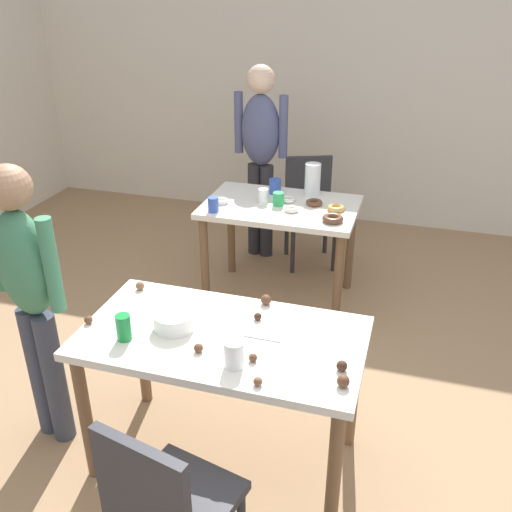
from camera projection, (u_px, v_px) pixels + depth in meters
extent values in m
plane|color=#9E7A56|center=(248.00, 439.00, 3.00)|extent=(6.40, 6.40, 0.00)
cube|color=beige|center=(352.00, 84.00, 5.16)|extent=(6.40, 0.10, 2.60)
cube|color=silver|center=(222.00, 338.00, 2.56)|extent=(1.28, 0.69, 0.04)
cylinder|color=brown|center=(86.00, 418.00, 2.63)|extent=(0.06, 0.06, 0.71)
cylinder|color=brown|center=(334.00, 475.00, 2.34)|extent=(0.06, 0.06, 0.71)
cylinder|color=brown|center=(142.00, 348.00, 3.12)|extent=(0.06, 0.06, 0.71)
cylinder|color=brown|center=(353.00, 388.00, 2.82)|extent=(0.06, 0.06, 0.71)
cube|color=silver|center=(281.00, 207.00, 3.98)|extent=(1.07, 0.70, 0.04)
cylinder|color=brown|center=(205.00, 264.00, 4.03)|extent=(0.06, 0.06, 0.71)
cylinder|color=brown|center=(338.00, 282.00, 3.78)|extent=(0.06, 0.06, 0.71)
cylinder|color=brown|center=(231.00, 232.00, 4.52)|extent=(0.06, 0.06, 0.71)
cylinder|color=brown|center=(350.00, 246.00, 4.28)|extent=(0.06, 0.06, 0.71)
cube|color=#2D2D33|center=(179.00, 501.00, 2.13)|extent=(0.48, 0.48, 0.04)
cube|color=#2D2D33|center=(142.00, 492.00, 1.89)|extent=(0.38, 0.12, 0.42)
cylinder|color=#2D2D33|center=(174.00, 493.00, 2.44)|extent=(0.04, 0.04, 0.41)
cube|color=#2D2D33|center=(311.00, 215.00, 4.63)|extent=(0.52, 0.52, 0.04)
cube|color=#2D2D33|center=(308.00, 181.00, 4.69)|extent=(0.37, 0.18, 0.42)
cylinder|color=#2D2D33|center=(334.00, 248.00, 4.60)|extent=(0.04, 0.04, 0.41)
cylinder|color=#2D2D33|center=(293.00, 250.00, 4.57)|extent=(0.04, 0.04, 0.41)
cylinder|color=#2D2D33|center=(326.00, 231.00, 4.90)|extent=(0.04, 0.04, 0.41)
cylinder|color=#2D2D33|center=(287.00, 232.00, 4.87)|extent=(0.04, 0.04, 0.41)
cylinder|color=#383D4C|center=(40.00, 372.00, 2.90)|extent=(0.11, 0.11, 0.75)
cylinder|color=#383D4C|center=(55.00, 379.00, 2.85)|extent=(0.11, 0.11, 0.75)
ellipsoid|color=#3D7A56|center=(24.00, 263.00, 2.59)|extent=(0.36, 0.27, 0.53)
sphere|color=#997051|center=(8.00, 187.00, 2.43)|extent=(0.20, 0.20, 0.20)
cylinder|color=#3D7A56|center=(51.00, 266.00, 2.49)|extent=(0.09, 0.09, 0.45)
cylinder|color=#28282D|center=(266.00, 212.00, 4.78)|extent=(0.11, 0.11, 0.80)
cylinder|color=#28282D|center=(254.00, 210.00, 4.82)|extent=(0.11, 0.11, 0.80)
ellipsoid|color=#4C5175|center=(261.00, 130.00, 4.49)|extent=(0.34, 0.23, 0.57)
sphere|color=beige|center=(261.00, 79.00, 4.31)|extent=(0.22, 0.22, 0.22)
cylinder|color=#4C5175|center=(283.00, 127.00, 4.41)|extent=(0.08, 0.08, 0.48)
cylinder|color=#4C5175|center=(239.00, 123.00, 4.54)|extent=(0.08, 0.08, 0.48)
cylinder|color=white|center=(174.00, 320.00, 2.58)|extent=(0.19, 0.19, 0.08)
cylinder|color=#198438|center=(124.00, 327.00, 2.49)|extent=(0.07, 0.07, 0.12)
cube|color=silver|center=(262.00, 338.00, 2.52)|extent=(0.17, 0.02, 0.01)
cylinder|color=white|center=(234.00, 354.00, 2.32)|extent=(0.08, 0.08, 0.12)
sphere|color=#3D2319|center=(258.00, 317.00, 2.65)|extent=(0.04, 0.04, 0.04)
sphere|color=brown|center=(140.00, 286.00, 2.90)|extent=(0.04, 0.04, 0.04)
sphere|color=brown|center=(266.00, 300.00, 2.77)|extent=(0.05, 0.05, 0.05)
sphere|color=#3D2319|center=(342.00, 366.00, 2.31)|extent=(0.05, 0.05, 0.05)
sphere|color=brown|center=(198.00, 348.00, 2.42)|extent=(0.04, 0.04, 0.04)
sphere|color=brown|center=(88.00, 320.00, 2.62)|extent=(0.04, 0.04, 0.04)
sphere|color=brown|center=(258.00, 382.00, 2.23)|extent=(0.04, 0.04, 0.04)
sphere|color=brown|center=(343.00, 381.00, 2.22)|extent=(0.05, 0.05, 0.05)
sphere|color=brown|center=(253.00, 358.00, 2.37)|extent=(0.04, 0.04, 0.04)
cylinder|color=white|center=(313.00, 180.00, 4.07)|extent=(0.11, 0.11, 0.24)
cylinder|color=white|center=(263.00, 196.00, 3.99)|extent=(0.07, 0.07, 0.10)
cylinder|color=green|center=(278.00, 199.00, 3.94)|extent=(0.08, 0.08, 0.09)
cylinder|color=#3351B2|center=(275.00, 186.00, 4.15)|extent=(0.09, 0.09, 0.11)
cylinder|color=#3351B2|center=(213.00, 205.00, 3.83)|extent=(0.07, 0.07, 0.10)
torus|color=white|center=(221.00, 201.00, 3.99)|extent=(0.11, 0.11, 0.03)
torus|color=brown|center=(314.00, 203.00, 3.96)|extent=(0.12, 0.12, 0.03)
torus|color=white|center=(288.00, 199.00, 4.02)|extent=(0.11, 0.11, 0.03)
torus|color=brown|center=(333.00, 219.00, 3.69)|extent=(0.14, 0.14, 0.04)
torus|color=white|center=(291.00, 209.00, 3.85)|extent=(0.10, 0.10, 0.03)
torus|color=gold|center=(336.00, 208.00, 3.87)|extent=(0.12, 0.12, 0.04)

